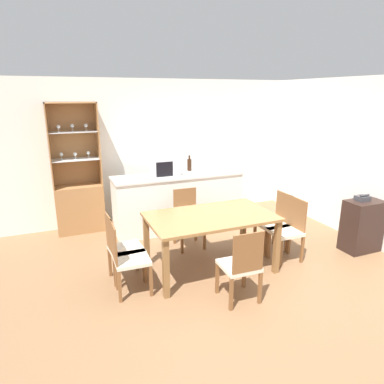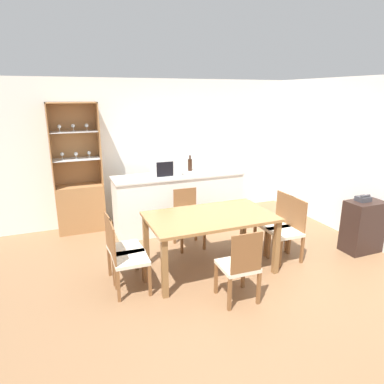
% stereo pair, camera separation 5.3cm
% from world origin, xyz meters
% --- Properties ---
extents(ground_plane, '(18.00, 18.00, 0.00)m').
position_xyz_m(ground_plane, '(0.00, 0.00, 0.00)').
color(ground_plane, brown).
extents(wall_back, '(6.80, 0.06, 2.55)m').
position_xyz_m(wall_back, '(0.00, 2.63, 1.27)').
color(wall_back, white).
rests_on(wall_back, ground_plane).
extents(wall_right, '(0.06, 4.60, 2.55)m').
position_xyz_m(wall_right, '(2.58, 0.30, 1.27)').
color(wall_right, white).
rests_on(wall_right, ground_plane).
extents(kitchen_counter, '(2.23, 0.63, 0.96)m').
position_xyz_m(kitchen_counter, '(0.04, 1.90, 0.48)').
color(kitchen_counter, white).
rests_on(kitchen_counter, ground_plane).
extents(display_cabinet, '(0.78, 0.39, 2.16)m').
position_xyz_m(display_cabinet, '(-1.55, 2.42, 0.60)').
color(display_cabinet, '#A37042').
rests_on(display_cabinet, ground_plane).
extents(dining_table, '(1.64, 0.97, 0.77)m').
position_xyz_m(dining_table, '(-0.07, 0.34, 0.68)').
color(dining_table, olive).
rests_on(dining_table, ground_plane).
extents(dining_chair_side_right_near, '(0.41, 0.41, 0.89)m').
position_xyz_m(dining_chair_side_right_near, '(1.07, 0.19, 0.44)').
color(dining_chair_side_right_near, beige).
rests_on(dining_chair_side_right_near, ground_plane).
extents(dining_chair_side_left_far, '(0.43, 0.43, 0.89)m').
position_xyz_m(dining_chair_side_left_far, '(-1.21, 0.48, 0.44)').
color(dining_chair_side_left_far, beige).
rests_on(dining_chair_side_left_far, ground_plane).
extents(dining_chair_head_near, '(0.41, 0.41, 0.89)m').
position_xyz_m(dining_chair_head_near, '(-0.07, -0.47, 0.44)').
color(dining_chair_head_near, beige).
rests_on(dining_chair_head_near, ground_plane).
extents(dining_chair_side_left_near, '(0.41, 0.41, 0.89)m').
position_xyz_m(dining_chair_side_left_near, '(-1.21, 0.19, 0.44)').
color(dining_chair_side_left_near, beige).
rests_on(dining_chair_side_left_near, ground_plane).
extents(dining_chair_side_right_far, '(0.41, 0.41, 0.89)m').
position_xyz_m(dining_chair_side_right_far, '(1.07, 0.48, 0.44)').
color(dining_chair_side_right_far, beige).
rests_on(dining_chair_side_right_far, ground_plane).
extents(dining_chair_head_far, '(0.41, 0.41, 0.89)m').
position_xyz_m(dining_chair_head_far, '(-0.07, 1.14, 0.44)').
color(dining_chair_head_far, beige).
rests_on(dining_chair_head_far, ground_plane).
extents(microwave, '(0.45, 0.34, 0.28)m').
position_xyz_m(microwave, '(-0.17, 1.94, 1.10)').
color(microwave, silver).
rests_on(microwave, kitchen_counter).
extents(wine_bottle, '(0.08, 0.08, 0.28)m').
position_xyz_m(wine_bottle, '(0.34, 2.11, 1.08)').
color(wine_bottle, black).
rests_on(wine_bottle, kitchen_counter).
extents(side_cabinet, '(0.54, 0.35, 0.78)m').
position_xyz_m(side_cabinet, '(2.28, 0.00, 0.39)').
color(side_cabinet, black).
rests_on(side_cabinet, ground_plane).
extents(telephone, '(0.18, 0.16, 0.11)m').
position_xyz_m(telephone, '(2.24, 0.03, 0.82)').
color(telephone, '#38383D').
rests_on(telephone, side_cabinet).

